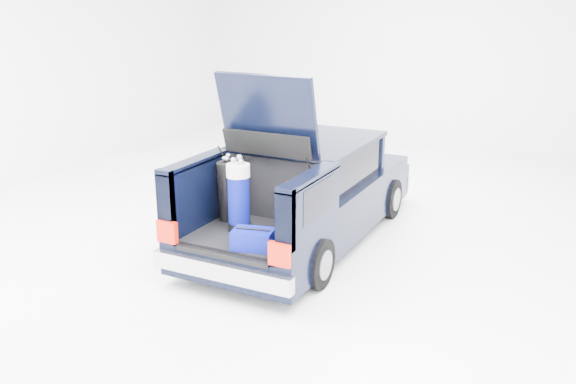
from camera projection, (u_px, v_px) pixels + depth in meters
The scene contains 6 objects.
ground at pixel (304, 239), 8.80m from camera, with size 14.00×14.00×0.00m, color white.
car at pixel (307, 192), 8.69m from camera, with size 1.87×4.65×2.47m.
red_suitcase at pixel (300, 207), 7.42m from camera, with size 0.42×0.37×0.60m.
black_golf_bag at pixel (227, 191), 7.69m from camera, with size 0.25×0.28×0.86m.
blue_golf_bag at pixel (239, 197), 7.31m from camera, with size 0.35×0.35×0.95m.
blue_duffel at pixel (253, 239), 6.87m from camera, with size 0.52×0.40×0.24m.
Camera 1 is at (3.49, -7.42, 3.27)m, focal length 38.00 mm.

